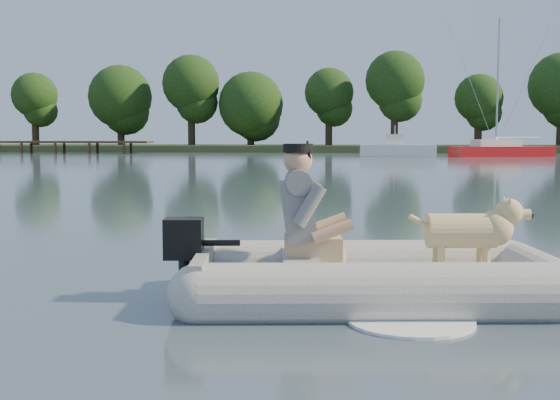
# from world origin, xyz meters

# --- Properties ---
(water) EXTENTS (160.00, 160.00, 0.00)m
(water) POSITION_xyz_m (0.00, 0.00, 0.00)
(water) COLOR #505F6D
(water) RESTS_ON ground
(shore_bank) EXTENTS (160.00, 12.00, 0.70)m
(shore_bank) POSITION_xyz_m (0.00, 62.00, 0.25)
(shore_bank) COLOR #47512D
(shore_bank) RESTS_ON water
(dock) EXTENTS (18.00, 2.00, 1.04)m
(dock) POSITION_xyz_m (-26.00, 52.00, 0.52)
(dock) COLOR #4C331E
(dock) RESTS_ON water
(treeline) EXTENTS (84.66, 7.35, 9.27)m
(treeline) POSITION_xyz_m (5.75, 61.07, 5.30)
(treeline) COLOR #332316
(treeline) RESTS_ON shore_bank
(dinghy) EXTENTS (5.27, 3.90, 1.47)m
(dinghy) POSITION_xyz_m (0.92, 0.57, 0.64)
(dinghy) COLOR gray
(dinghy) RESTS_ON water
(man) EXTENTS (0.85, 0.76, 1.15)m
(man) POSITION_xyz_m (0.17, 0.52, 0.83)
(man) COLOR slate
(man) RESTS_ON dinghy
(dog) EXTENTS (1.03, 0.48, 0.66)m
(dog) POSITION_xyz_m (1.60, 0.71, 0.55)
(dog) COLOR #D4BE7A
(dog) RESTS_ON dinghy
(outboard_motor) EXTENTS (0.48, 0.36, 0.84)m
(outboard_motor) POSITION_xyz_m (-0.85, 0.34, 0.33)
(outboard_motor) COLOR black
(outboard_motor) RESTS_ON dinghy
(motorboat) EXTENTS (5.54, 2.24, 2.32)m
(motorboat) POSITION_xyz_m (3.26, 44.92, 1.06)
(motorboat) COLOR white
(motorboat) RESTS_ON water
(sailboat) EXTENTS (7.53, 4.24, 9.92)m
(sailboat) POSITION_xyz_m (10.57, 45.90, 0.44)
(sailboat) COLOR #AB1316
(sailboat) RESTS_ON water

